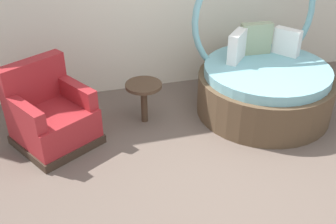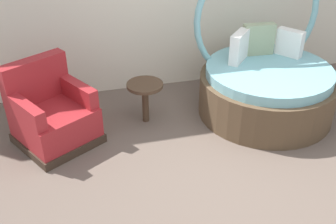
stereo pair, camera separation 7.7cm
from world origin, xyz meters
name	(u,v)px [view 1 (the left image)]	position (x,y,z in m)	size (l,w,h in m)	color
ground_plane	(237,176)	(0.00, 0.00, -0.01)	(8.00, 8.00, 0.02)	#66564C
round_daybed	(263,81)	(0.83, 1.16, 0.41)	(1.68, 1.68, 1.95)	brown
red_armchair	(51,117)	(-1.79, 1.14, 0.33)	(1.09, 1.09, 0.94)	#38281E
side_table	(144,91)	(-0.69, 1.28, 0.43)	(0.44, 0.44, 0.52)	#473323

